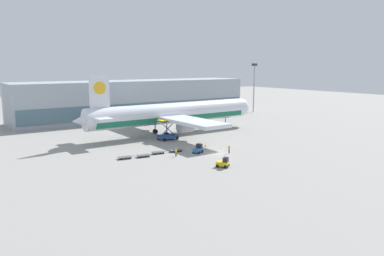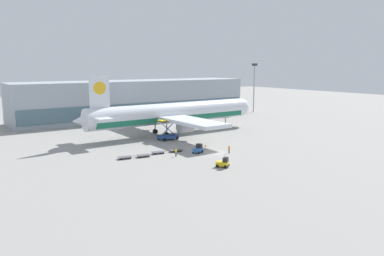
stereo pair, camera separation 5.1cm
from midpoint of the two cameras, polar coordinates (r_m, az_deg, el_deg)
name	(u,v)px [view 1 (the left image)]	position (r m, az deg, el deg)	size (l,w,h in m)	color
ground_plane	(217,153)	(84.71, 3.74, -3.84)	(400.00, 400.00, 0.00)	gray
terminal_building	(136,99)	(144.66, -8.53, 4.41)	(90.00, 18.20, 14.00)	#9EA8B2
light_mast	(254,84)	(161.11, 9.42, 6.68)	(2.80, 0.50, 20.44)	#9EA0A5
airplane_main	(171,114)	(107.19, -3.27, 2.14)	(58.06, 48.08, 17.00)	silver
scissor_lift_loader	(168,132)	(99.74, -3.73, -0.62)	(5.23, 3.41, 5.33)	#284C99
baggage_tug_foreground	(223,163)	(73.08, 4.77, -5.31)	(2.60, 2.81, 2.00)	yellow
baggage_tug_mid	(198,149)	(84.67, 0.93, -3.22)	(2.80, 2.41, 2.00)	#2D66B7
baggage_dolly_lead	(125,157)	(80.58, -10.20, -4.38)	(3.77, 1.82, 0.48)	#56565B
baggage_dolly_second	(144,155)	(81.63, -7.42, -4.13)	(3.77, 1.82, 0.48)	#56565B
baggage_dolly_third	(158,152)	(84.25, -5.19, -3.66)	(3.77, 1.82, 0.48)	#56565B
baggage_dolly_trail	(176,150)	(85.92, -2.51, -3.37)	(3.77, 1.82, 0.48)	#56565B
ground_crew_near	(229,148)	(84.65, 5.66, -3.12)	(0.56, 0.30, 1.83)	black
ground_crew_far	(176,152)	(81.23, -2.48, -3.61)	(0.52, 0.36, 1.85)	black
traffic_cone_near	(205,145)	(91.43, 2.04, -2.63)	(0.40, 0.40, 0.66)	black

